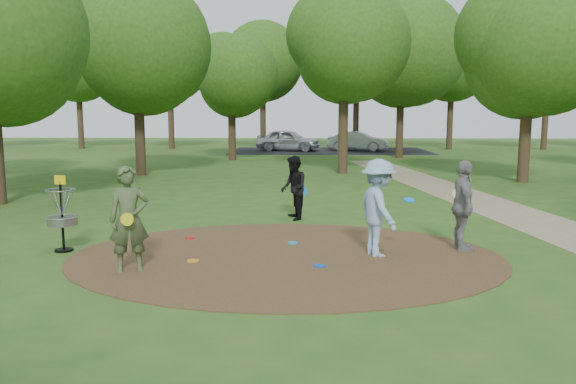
{
  "coord_description": "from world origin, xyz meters",
  "views": [
    {
      "loc": [
        0.42,
        -10.57,
        2.78
      ],
      "look_at": [
        0.0,
        1.2,
        1.1
      ],
      "focal_mm": 35.0,
      "sensor_mm": 36.0,
      "label": 1
    }
  ],
  "objects": [
    {
      "name": "ground",
      "position": [
        0.0,
        0.0,
        0.0
      ],
      "size": [
        100.0,
        100.0,
        0.0
      ],
      "primitive_type": "plane",
      "color": "#2D5119",
      "rests_on": "ground"
    },
    {
      "name": "dirt_clearing",
      "position": [
        0.0,
        0.0,
        0.01
      ],
      "size": [
        8.4,
        8.4,
        0.02
      ],
      "primitive_type": "cylinder",
      "color": "#47301C",
      "rests_on": "ground"
    },
    {
      "name": "parking_lot",
      "position": [
        2.0,
        30.0,
        0.0
      ],
      "size": [
        14.0,
        8.0,
        0.01
      ],
      "primitive_type": "cube",
      "color": "black",
      "rests_on": "ground"
    },
    {
      "name": "player_observer_with_disc",
      "position": [
        -2.69,
        -1.09,
        0.93
      ],
      "size": [
        0.79,
        0.65,
        1.87
      ],
      "color": "#475732",
      "rests_on": "ground"
    },
    {
      "name": "player_throwing_with_disc",
      "position": [
        1.78,
        0.14,
        0.95
      ],
      "size": [
        1.24,
        1.39,
        1.9
      ],
      "color": "#90B3D6",
      "rests_on": "ground"
    },
    {
      "name": "player_walking_with_disc",
      "position": [
        0.05,
        3.84,
        0.83
      ],
      "size": [
        0.79,
        0.93,
        1.66
      ],
      "color": "black",
      "rests_on": "ground"
    },
    {
      "name": "player_waiting_with_disc",
      "position": [
        3.53,
        0.62,
        0.92
      ],
      "size": [
        0.45,
        1.08,
        1.83
      ],
      "color": "gray",
      "rests_on": "ground"
    },
    {
      "name": "disc_ground_cyan",
      "position": [
        0.11,
        1.06,
        0.03
      ],
      "size": [
        0.22,
        0.22,
        0.02
      ],
      "primitive_type": "cylinder",
      "color": "#1A99D7",
      "rests_on": "dirt_clearing"
    },
    {
      "name": "disc_ground_blue",
      "position": [
        0.64,
        -0.71,
        0.03
      ],
      "size": [
        0.22,
        0.22,
        0.02
      ],
      "primitive_type": "cylinder",
      "color": "blue",
      "rests_on": "dirt_clearing"
    },
    {
      "name": "disc_ground_red",
      "position": [
        -2.18,
        1.45,
        0.03
      ],
      "size": [
        0.22,
        0.22,
        0.02
      ],
      "primitive_type": "cylinder",
      "color": "red",
      "rests_on": "dirt_clearing"
    },
    {
      "name": "car_left",
      "position": [
        -0.99,
        29.78,
        0.77
      ],
      "size": [
        4.84,
        2.85,
        1.54
      ],
      "primitive_type": "imported",
      "rotation": [
        0.0,
        0.0,
        1.33
      ],
      "color": "#B5BABD",
      "rests_on": "ground"
    },
    {
      "name": "car_right",
      "position": [
        4.03,
        30.19,
        0.7
      ],
      "size": [
        4.46,
        2.47,
        1.39
      ],
      "primitive_type": "imported",
      "rotation": [
        0.0,
        0.0,
        1.32
      ],
      "color": "#9A9CA2",
      "rests_on": "ground"
    },
    {
      "name": "disc_ground_orange",
      "position": [
        -1.72,
        -0.46,
        0.03
      ],
      "size": [
        0.22,
        0.22,
        0.02
      ],
      "primitive_type": "cylinder",
      "color": "orange",
      "rests_on": "dirt_clearing"
    },
    {
      "name": "disc_golf_basket",
      "position": [
        -4.5,
        0.3,
        0.87
      ],
      "size": [
        0.63,
        0.63,
        1.54
      ],
      "color": "black",
      "rests_on": "ground"
    },
    {
      "name": "tree_ring",
      "position": [
        2.71,
        8.39,
        5.3
      ],
      "size": [
        37.42,
        46.04,
        9.55
      ],
      "color": "#332316",
      "rests_on": "ground"
    }
  ]
}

